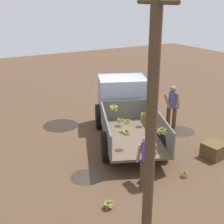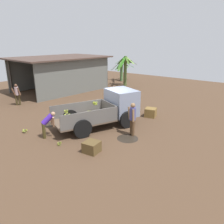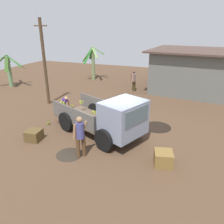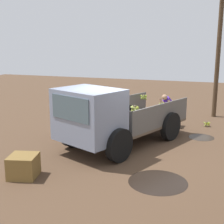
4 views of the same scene
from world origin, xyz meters
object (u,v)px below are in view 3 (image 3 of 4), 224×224
(utility_pole, at_px, (44,62))
(banana_bunch_on_ground_1, at_px, (48,123))
(wooden_crate_0, at_px, (34,135))
(cargo_truck, at_px, (114,119))
(person_bystander_near_shed, at_px, (134,80))
(person_worker_loading, at_px, (64,104))
(person_foreground_visitor, at_px, (80,135))
(banana_bunch_on_ground_0, at_px, (71,106))
(wooden_crate_1, at_px, (163,158))

(utility_pole, distance_m, banana_bunch_on_ground_1, 4.29)
(utility_pole, xyz_separation_m, wooden_crate_0, (2.44, -4.41, -2.43))
(cargo_truck, bearing_deg, person_bystander_near_shed, 122.28)
(person_worker_loading, bearing_deg, cargo_truck, 7.76)
(person_bystander_near_shed, height_order, wooden_crate_0, person_bystander_near_shed)
(person_worker_loading, bearing_deg, utility_pole, 174.75)
(utility_pole, xyz_separation_m, person_foreground_visitor, (5.04, -4.81, -1.73))
(wooden_crate_0, bearing_deg, banana_bunch_on_ground_1, 105.33)
(person_foreground_visitor, relative_size, wooden_crate_0, 2.68)
(person_worker_loading, bearing_deg, banana_bunch_on_ground_0, 137.25)
(banana_bunch_on_ground_0, xyz_separation_m, wooden_crate_1, (6.29, -4.02, 0.15))
(banana_bunch_on_ground_0, distance_m, banana_bunch_on_ground_1, 2.59)
(person_foreground_visitor, distance_m, wooden_crate_0, 2.73)
(banana_bunch_on_ground_0, xyz_separation_m, wooden_crate_0, (0.60, -4.20, 0.12))
(person_bystander_near_shed, xyz_separation_m, banana_bunch_on_ground_0, (-2.59, -5.05, -0.77))
(person_bystander_near_shed, relative_size, wooden_crate_0, 2.54)
(person_foreground_visitor, bearing_deg, banana_bunch_on_ground_0, -15.40)
(person_worker_loading, bearing_deg, person_bystander_near_shed, 101.87)
(banana_bunch_on_ground_1, bearing_deg, person_worker_loading, 76.56)
(wooden_crate_0, bearing_deg, utility_pole, 118.91)
(person_worker_loading, relative_size, person_bystander_near_shed, 0.80)
(wooden_crate_0, bearing_deg, wooden_crate_1, 1.83)
(banana_bunch_on_ground_0, relative_size, wooden_crate_1, 0.41)
(person_worker_loading, xyz_separation_m, banana_bunch_on_ground_0, (-0.43, 1.41, -0.64))
(utility_pole, bearing_deg, person_foreground_visitor, -43.68)
(utility_pole, bearing_deg, person_worker_loading, -35.55)
(banana_bunch_on_ground_1, bearing_deg, person_bystander_near_shed, 72.31)
(person_bystander_near_shed, height_order, banana_bunch_on_ground_0, person_bystander_near_shed)
(cargo_truck, bearing_deg, wooden_crate_0, -135.08)
(banana_bunch_on_ground_0, distance_m, wooden_crate_1, 7.47)
(banana_bunch_on_ground_0, bearing_deg, wooden_crate_0, -81.93)
(cargo_truck, bearing_deg, person_worker_loading, -179.75)
(person_foreground_visitor, xyz_separation_m, wooden_crate_0, (-2.60, 0.40, -0.70))
(banana_bunch_on_ground_1, distance_m, wooden_crate_1, 6.31)
(person_worker_loading, distance_m, wooden_crate_0, 2.84)
(utility_pole, xyz_separation_m, banana_bunch_on_ground_0, (1.84, -0.21, -2.56))
(person_worker_loading, xyz_separation_m, wooden_crate_0, (0.17, -2.79, -0.51))
(person_bystander_near_shed, distance_m, wooden_crate_1, 9.82)
(utility_pole, height_order, banana_bunch_on_ground_1, utility_pole)
(cargo_truck, xyz_separation_m, banana_bunch_on_ground_1, (-3.75, 0.28, -0.92))
(person_worker_loading, height_order, person_bystander_near_shed, person_bystander_near_shed)
(utility_pole, distance_m, person_worker_loading, 3.39)
(utility_pole, distance_m, banana_bunch_on_ground_0, 3.16)
(person_foreground_visitor, distance_m, person_worker_loading, 4.23)
(person_foreground_visitor, height_order, banana_bunch_on_ground_0, person_foreground_visitor)
(person_foreground_visitor, relative_size, person_bystander_near_shed, 1.06)
(banana_bunch_on_ground_1, bearing_deg, wooden_crate_0, -74.67)
(cargo_truck, relative_size, banana_bunch_on_ground_0, 18.39)
(person_bystander_near_shed, xyz_separation_m, wooden_crate_1, (3.71, -9.07, -0.62))
(utility_pole, bearing_deg, cargo_truck, -28.08)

